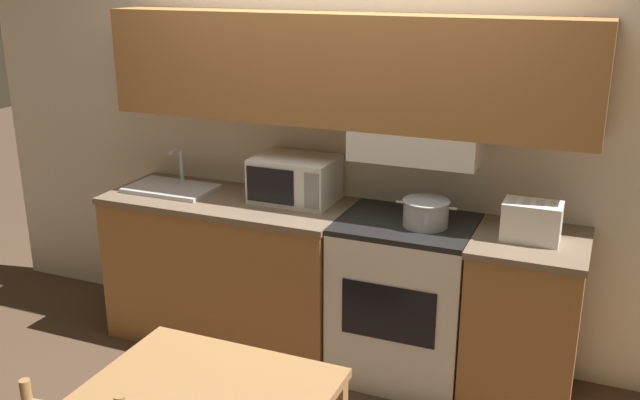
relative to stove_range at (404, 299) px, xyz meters
The scene contains 9 objects.
ground_plane 0.71m from the stove_range, 146.38° to the left, with size 16.00×16.00×0.00m, color #4C3828.
wall_back 1.11m from the stove_range, 151.36° to the left, with size 5.16×0.38×2.55m.
lower_counter_main 1.10m from the stove_range, behind, with size 1.47×0.63×0.92m.
lower_counter_right_stub 0.65m from the stove_range, ahead, with size 0.57×0.63×0.92m.
stove_range is the anchor object (origin of this frame).
cooking_pot 0.55m from the stove_range, 12.83° to the right, with size 0.33×0.25×0.14m.
microwave 0.93m from the stove_range, behind, with size 0.47×0.35×0.26m.
toaster 0.86m from the stove_range, ahead, with size 0.29×0.18×0.20m.
sink_basin 1.57m from the stove_range, behind, with size 0.53×0.33×0.24m.
Camera 1 is at (1.41, -3.81, 2.22)m, focal length 40.00 mm.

